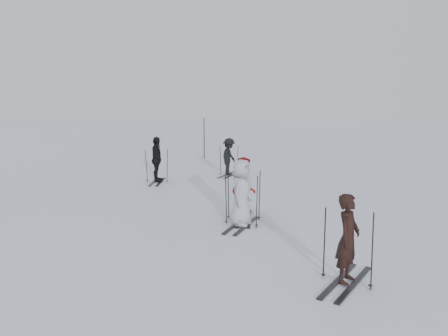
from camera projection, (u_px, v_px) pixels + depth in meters
name	position (u px, v px, depth m)	size (l,w,h in m)	color
ground	(216.00, 206.00, 12.88)	(120.00, 120.00, 0.00)	silver
skier_near_dark	(348.00, 240.00, 7.38)	(0.56, 0.37, 1.53)	black
skier_red	(244.00, 189.00, 11.41)	(0.79, 0.61, 1.62)	maroon
skier_grey	(241.00, 193.00, 10.80)	(0.80, 0.52, 1.65)	#9FA3A8
skier_uphill_left	(157.00, 160.00, 16.56)	(1.00, 0.42, 1.71)	black
skier_uphill_far	(229.00, 157.00, 18.10)	(0.99, 0.57, 1.53)	black
skis_near_dark	(348.00, 245.00, 7.40)	(0.97, 1.84, 1.34)	black
skis_red	(244.00, 194.00, 11.43)	(0.97, 1.83, 1.33)	black
skis_grey	(241.00, 200.00, 10.82)	(0.96, 1.82, 1.32)	black
skis_uphill_left	(157.00, 165.00, 16.59)	(0.95, 1.79, 1.30)	black
skis_uphill_far	(229.00, 160.00, 18.12)	(0.92, 1.73, 1.26)	black
piste_marker	(204.00, 138.00, 23.53)	(0.05, 0.05, 2.14)	black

